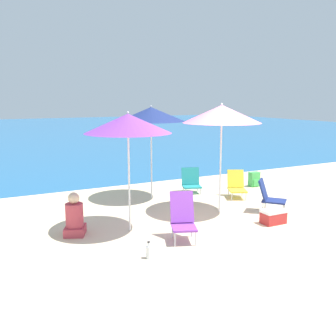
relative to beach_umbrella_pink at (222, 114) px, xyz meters
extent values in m
plane|color=beige|center=(-0.18, -1.05, -2.17)|extent=(60.00, 60.00, 0.00)
cube|color=#23669E|center=(-0.18, 23.45, -2.16)|extent=(60.00, 40.00, 0.01)
cylinder|color=white|center=(0.00, 0.00, -1.18)|extent=(0.04, 0.04, 1.98)
cone|color=pink|center=(0.00, 0.00, 0.00)|extent=(1.68, 1.68, 0.38)
sphere|color=white|center=(0.00, 0.00, 0.21)|extent=(0.04, 0.04, 0.04)
cylinder|color=white|center=(-0.85, 1.77, -1.20)|extent=(0.04, 0.04, 1.94)
cone|color=navy|center=(-0.85, 1.77, -0.05)|extent=(1.67, 1.67, 0.35)
sphere|color=white|center=(-0.85, 1.77, 0.14)|extent=(0.04, 0.04, 0.04)
cylinder|color=white|center=(-2.20, -0.19, -1.23)|extent=(0.04, 0.04, 1.87)
cone|color=purple|center=(-2.20, -0.19, -0.12)|extent=(1.61, 1.61, 0.35)
sphere|color=white|center=(-2.20, -0.19, 0.08)|extent=(0.04, 0.04, 0.04)
cylinder|color=silver|center=(-1.81, -1.29, -2.04)|extent=(0.02, 0.02, 0.25)
cylinder|color=silver|center=(-1.47, -1.42, -2.04)|extent=(0.02, 0.02, 0.25)
cylinder|color=silver|center=(-1.66, -0.91, -2.04)|extent=(0.02, 0.02, 0.25)
cylinder|color=silver|center=(-1.32, -1.04, -2.04)|extent=(0.02, 0.02, 0.25)
cube|color=purple|center=(-1.56, -1.16, -1.90)|extent=(0.57, 0.61, 0.04)
cube|color=purple|center=(-1.48, -0.94, -1.60)|extent=(0.48, 0.38, 0.54)
cylinder|color=silver|center=(1.06, -0.85, -2.04)|extent=(0.02, 0.02, 0.25)
cylinder|color=silver|center=(1.33, -0.62, -2.04)|extent=(0.02, 0.02, 0.25)
cylinder|color=silver|center=(0.78, -0.53, -2.04)|extent=(0.02, 0.02, 0.25)
cylinder|color=silver|center=(1.05, -0.30, -2.04)|extent=(0.02, 0.02, 0.25)
cube|color=navy|center=(1.06, -0.57, -1.90)|extent=(0.65, 0.66, 0.04)
cube|color=navy|center=(0.89, -0.39, -1.65)|extent=(0.44, 0.41, 0.44)
cylinder|color=silver|center=(0.08, 1.66, -2.09)|extent=(0.02, 0.02, 0.16)
cylinder|color=silver|center=(0.46, 1.53, -2.09)|extent=(0.02, 0.02, 0.16)
cylinder|color=silver|center=(0.18, 1.98, -2.09)|extent=(0.02, 0.02, 0.16)
cylinder|color=silver|center=(0.57, 1.86, -2.09)|extent=(0.02, 0.02, 0.16)
cube|color=teal|center=(0.32, 1.76, -1.99)|extent=(0.58, 0.53, 0.04)
cube|color=teal|center=(0.39, 1.95, -1.74)|extent=(0.49, 0.27, 0.46)
cylinder|color=silver|center=(0.83, 0.66, -2.07)|extent=(0.02, 0.02, 0.19)
cylinder|color=silver|center=(1.15, 0.51, -2.07)|extent=(0.02, 0.02, 0.19)
cylinder|color=silver|center=(1.02, 1.06, -2.07)|extent=(0.02, 0.02, 0.19)
cylinder|color=silver|center=(1.34, 0.91, -2.07)|extent=(0.02, 0.02, 0.19)
cube|color=yellow|center=(1.09, 0.78, -1.96)|extent=(0.60, 0.65, 0.04)
cube|color=yellow|center=(1.20, 1.02, -1.71)|extent=(0.45, 0.34, 0.45)
cube|color=#BF3F4C|center=(-3.19, 0.05, -2.09)|extent=(0.50, 0.53, 0.16)
cylinder|color=#BF3F4C|center=(-3.19, 0.05, -1.79)|extent=(0.32, 0.32, 0.44)
sphere|color=beige|center=(-3.19, 0.05, -1.46)|extent=(0.21, 0.21, 0.21)
cube|color=#47B756|center=(2.32, 1.63, -1.96)|extent=(0.30, 0.19, 0.41)
cube|color=#47B756|center=(2.32, 1.52, -2.04)|extent=(0.21, 0.03, 0.19)
cylinder|color=silver|center=(-2.40, -1.53, -2.07)|extent=(0.09, 0.09, 0.20)
cylinder|color=silver|center=(-2.40, -1.53, -1.94)|extent=(0.04, 0.04, 0.07)
cylinder|color=black|center=(-2.40, -1.53, -1.90)|extent=(0.04, 0.04, 0.02)
cube|color=#B72828|center=(0.54, -1.13, -2.05)|extent=(0.47, 0.29, 0.23)
cube|color=white|center=(0.54, -1.13, -1.91)|extent=(0.49, 0.30, 0.06)
camera|label=1|loc=(-4.65, -6.63, 0.33)|focal=40.00mm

